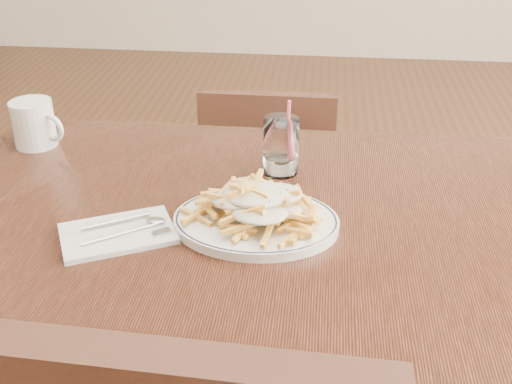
# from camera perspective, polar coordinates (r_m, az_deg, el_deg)

# --- Properties ---
(table) EXTENTS (1.20, 0.80, 0.75)m
(table) POSITION_cam_1_polar(r_m,az_deg,el_deg) (1.21, -0.81, -5.14)
(table) COLOR black
(table) RESTS_ON ground
(chair_far) EXTENTS (0.36, 0.36, 0.78)m
(chair_far) POSITION_cam_1_polar(r_m,az_deg,el_deg) (1.88, 1.16, -0.07)
(chair_far) COLOR black
(chair_far) RESTS_ON ground
(fries_plate) EXTENTS (0.31, 0.28, 0.02)m
(fries_plate) POSITION_cam_1_polar(r_m,az_deg,el_deg) (1.13, 0.00, -2.67)
(fries_plate) COLOR white
(fries_plate) RESTS_ON table
(loaded_fries) EXTENTS (0.22, 0.18, 0.07)m
(loaded_fries) POSITION_cam_1_polar(r_m,az_deg,el_deg) (1.10, 0.00, -0.72)
(loaded_fries) COLOR gold
(loaded_fries) RESTS_ON fries_plate
(napkin) EXTENTS (0.22, 0.19, 0.01)m
(napkin) POSITION_cam_1_polar(r_m,az_deg,el_deg) (1.13, -12.19, -3.64)
(napkin) COLOR silver
(napkin) RESTS_ON table
(cutlery) EXTENTS (0.15, 0.14, 0.01)m
(cutlery) POSITION_cam_1_polar(r_m,az_deg,el_deg) (1.13, -12.17, -3.18)
(cutlery) COLOR silver
(cutlery) RESTS_ON napkin
(water_glass) EXTENTS (0.07, 0.07, 0.16)m
(water_glass) POSITION_cam_1_polar(r_m,az_deg,el_deg) (1.30, 2.23, 3.83)
(water_glass) COLOR white
(water_glass) RESTS_ON table
(coffee_mug) EXTENTS (0.13, 0.09, 0.10)m
(coffee_mug) POSITION_cam_1_polar(r_m,az_deg,el_deg) (1.50, -19.09, 5.75)
(coffee_mug) COLOR white
(coffee_mug) RESTS_ON table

